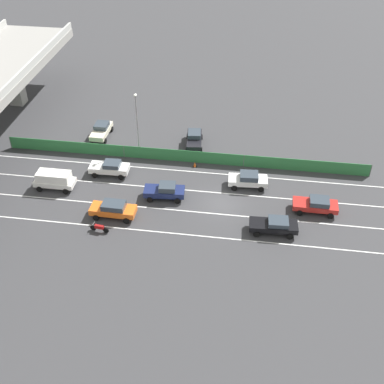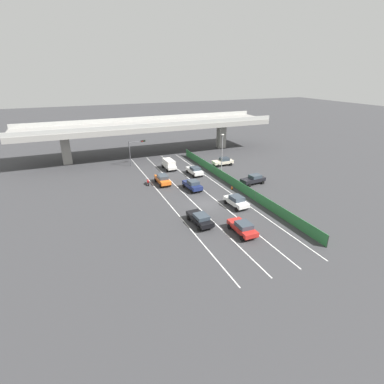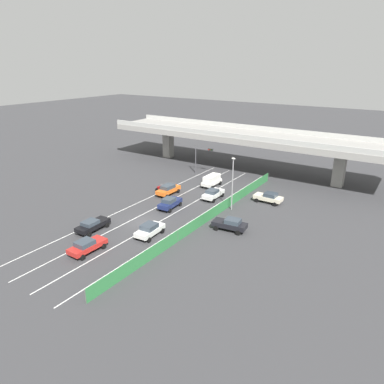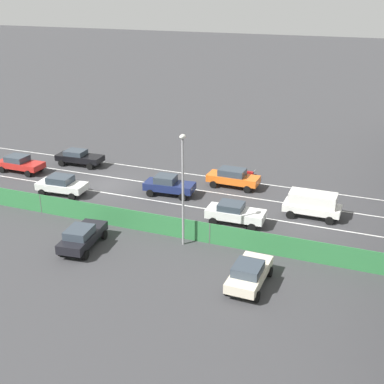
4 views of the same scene
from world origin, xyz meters
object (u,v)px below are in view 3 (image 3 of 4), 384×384
car_van_white (212,180)px  traffic_cone (197,222)px  car_sedan_black (92,225)px  car_taxi_orange (168,189)px  traffic_light (202,155)px  car_sedan_navy (170,203)px  car_sedan_white (213,194)px  street_lamp (233,179)px  motorcycle (159,188)px  parked_sedan_cream (269,197)px  parked_sedan_dark (230,224)px  car_sedan_red (87,246)px  car_hatchback_white (150,229)px

car_van_white → traffic_cone: (6.17, -14.47, -0.86)m
car_sedan_black → car_taxi_orange: 16.06m
traffic_light → traffic_cone: traffic_light is taller
car_sedan_navy → car_van_white: car_van_white is taller
car_taxi_orange → car_sedan_white: size_ratio=1.04×
street_lamp → motorcycle: bearing=177.0°
parked_sedan_cream → traffic_light: size_ratio=0.83×
parked_sedan_dark → traffic_light: size_ratio=0.87×
car_sedan_red → parked_sedan_dark: size_ratio=0.99×
car_hatchback_white → street_lamp: 14.47m
traffic_light → car_sedan_black: bearing=-86.9°
car_sedan_red → car_hatchback_white: 7.84m
car_taxi_orange → street_lamp: size_ratio=0.58×
car_van_white → motorcycle: size_ratio=2.23×
car_taxi_orange → car_sedan_red: bearing=-79.6°
parked_sedan_dark → traffic_cone: parked_sedan_dark is taller
car_hatchback_white → traffic_light: bearing=108.4°
motorcycle → car_taxi_orange: bearing=-17.5°
parked_sedan_cream → traffic_cone: 13.63m
car_sedan_red → parked_sedan_cream: bearing=66.3°
car_hatchback_white → car_sedan_red: bearing=-115.2°
car_van_white → motorcycle: bearing=-132.4°
parked_sedan_dark → parked_sedan_cream: 11.89m
car_sedan_red → traffic_cone: (6.24, 13.35, -0.59)m
car_sedan_red → car_taxi_orange: size_ratio=0.99×
car_sedan_red → traffic_light: (-5.35, 33.20, 2.87)m
car_sedan_navy → car_sedan_red: car_sedan_navy is taller
parked_sedan_cream → car_sedan_red: bearing=-113.7°
car_hatchback_white → car_sedan_white: 15.51m
traffic_cone → traffic_light: bearing=120.3°
parked_sedan_dark → parked_sedan_cream: parked_sedan_dark is taller
car_sedan_white → parked_sedan_cream: bearing=22.8°
parked_sedan_cream → car_sedan_black: bearing=-124.9°
parked_sedan_cream → street_lamp: 7.69m
car_hatchback_white → street_lamp: street_lamp is taller
car_sedan_navy → car_sedan_white: bearing=64.1°
motorcycle → traffic_cone: (12.40, -7.66, -0.17)m
car_van_white → car_sedan_white: car_van_white is taller
motorcycle → parked_sedan_cream: bearing=15.7°
car_van_white → traffic_cone: 15.75m
parked_sedan_cream → car_sedan_navy: bearing=-137.8°
car_sedan_navy → street_lamp: size_ratio=0.56×
car_sedan_navy → car_sedan_red: 15.66m
motorcycle → traffic_light: traffic_light is taller
traffic_light → car_sedan_white: bearing=-50.4°
car_sedan_white → car_van_white: bearing=122.6°
car_sedan_red → street_lamp: (7.91, 20.27, 3.86)m
car_sedan_black → car_sedan_red: size_ratio=1.05×
car_sedan_white → car_hatchback_white: bearing=-90.3°
car_sedan_red → car_sedan_black: bearing=132.1°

